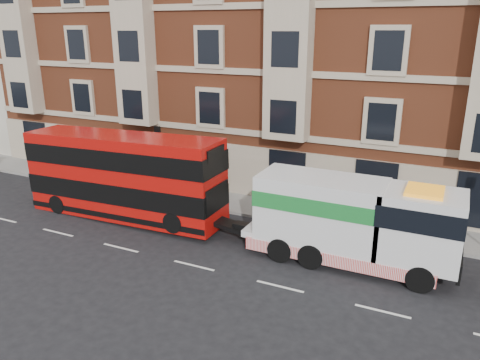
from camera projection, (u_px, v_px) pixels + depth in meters
The scene contains 7 objects.
ground at pixel (194, 266), 20.35m from camera, with size 120.00×120.00×0.00m, color black.
sidewalk at pixel (261, 207), 26.76m from camera, with size 90.00×3.00×0.15m, color slate.
victorian_terrace at pixel (317, 24), 29.89m from camera, with size 45.00×12.00×20.40m.
lamp_post_west at pixel (159, 157), 27.30m from camera, with size 0.35×0.15×4.35m.
double_decker_bus at pixel (123, 175), 24.84m from camera, with size 11.29×2.59×4.57m.
tow_truck at pixel (349, 221), 20.03m from camera, with size 9.04×2.67×3.77m.
pedestrian at pixel (122, 179), 28.97m from camera, with size 0.57×0.38×1.57m, color #1A2B34.
Camera 1 is at (9.65, -15.54, 9.87)m, focal length 35.00 mm.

